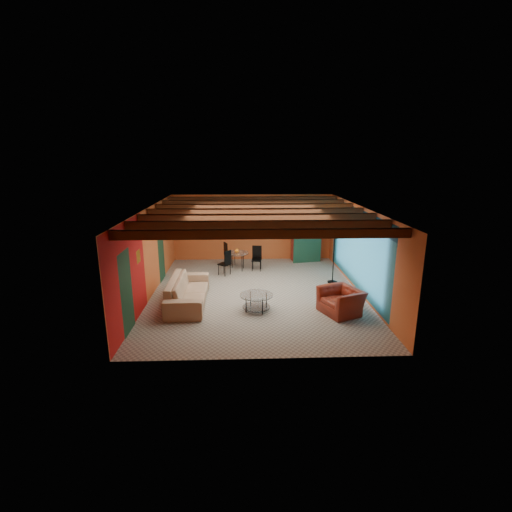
{
  "coord_description": "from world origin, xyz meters",
  "views": [
    {
      "loc": [
        -0.44,
        -11.13,
        4.2
      ],
      "look_at": [
        0.0,
        0.2,
        1.15
      ],
      "focal_mm": 26.2,
      "sensor_mm": 36.0,
      "label": 1
    }
  ],
  "objects_px": {
    "sofa": "(188,291)",
    "dining_table": "(237,258)",
    "armoire": "(306,237)",
    "vase": "(237,244)",
    "coffee_table": "(256,302)",
    "armchair": "(341,301)",
    "potted_plant": "(307,207)",
    "floor_lamp": "(334,254)"
  },
  "relations": [
    {
      "from": "dining_table",
      "to": "potted_plant",
      "type": "distance_m",
      "value": 3.54
    },
    {
      "from": "floor_lamp",
      "to": "vase",
      "type": "distance_m",
      "value": 3.65
    },
    {
      "from": "armoire",
      "to": "floor_lamp",
      "type": "bearing_deg",
      "value": -91.65
    },
    {
      "from": "coffee_table",
      "to": "armoire",
      "type": "bearing_deg",
      "value": 66.18
    },
    {
      "from": "floor_lamp",
      "to": "potted_plant",
      "type": "bearing_deg",
      "value": 99.1
    },
    {
      "from": "sofa",
      "to": "armoire",
      "type": "height_order",
      "value": "armoire"
    },
    {
      "from": "sofa",
      "to": "coffee_table",
      "type": "bearing_deg",
      "value": -107.37
    },
    {
      "from": "armoire",
      "to": "vase",
      "type": "distance_m",
      "value": 3.09
    },
    {
      "from": "floor_lamp",
      "to": "sofa",
      "type": "bearing_deg",
      "value": -160.07
    },
    {
      "from": "potted_plant",
      "to": "floor_lamp",
      "type": "bearing_deg",
      "value": -80.9
    },
    {
      "from": "armchair",
      "to": "floor_lamp",
      "type": "relative_size",
      "value": 0.54
    },
    {
      "from": "coffee_table",
      "to": "floor_lamp",
      "type": "height_order",
      "value": "floor_lamp"
    },
    {
      "from": "sofa",
      "to": "floor_lamp",
      "type": "height_order",
      "value": "floor_lamp"
    },
    {
      "from": "armoire",
      "to": "armchair",
      "type": "bearing_deg",
      "value": -100.1
    },
    {
      "from": "coffee_table",
      "to": "armoire",
      "type": "xyz_separation_m",
      "value": [
        2.25,
        5.1,
        0.75
      ]
    },
    {
      "from": "dining_table",
      "to": "vase",
      "type": "relative_size",
      "value": 9.94
    },
    {
      "from": "armoire",
      "to": "sofa",
      "type": "bearing_deg",
      "value": -143.93
    },
    {
      "from": "floor_lamp",
      "to": "vase",
      "type": "height_order",
      "value": "floor_lamp"
    },
    {
      "from": "sofa",
      "to": "floor_lamp",
      "type": "relative_size",
      "value": 1.32
    },
    {
      "from": "coffee_table",
      "to": "potted_plant",
      "type": "relative_size",
      "value": 1.98
    },
    {
      "from": "armchair",
      "to": "coffee_table",
      "type": "relative_size",
      "value": 1.16
    },
    {
      "from": "dining_table",
      "to": "floor_lamp",
      "type": "bearing_deg",
      "value": -25.84
    },
    {
      "from": "armchair",
      "to": "vase",
      "type": "distance_m",
      "value": 5.11
    },
    {
      "from": "potted_plant",
      "to": "vase",
      "type": "distance_m",
      "value": 3.31
    },
    {
      "from": "armchair",
      "to": "floor_lamp",
      "type": "height_order",
      "value": "floor_lamp"
    },
    {
      "from": "coffee_table",
      "to": "vase",
      "type": "relative_size",
      "value": 5.15
    },
    {
      "from": "armoire",
      "to": "floor_lamp",
      "type": "xyz_separation_m",
      "value": [
        0.45,
        -2.81,
        0.02
      ]
    },
    {
      "from": "armchair",
      "to": "dining_table",
      "type": "distance_m",
      "value": 5.07
    },
    {
      "from": "sofa",
      "to": "armchair",
      "type": "bearing_deg",
      "value": -102.14
    },
    {
      "from": "dining_table",
      "to": "potted_plant",
      "type": "relative_size",
      "value": 3.83
    },
    {
      "from": "coffee_table",
      "to": "vase",
      "type": "xyz_separation_m",
      "value": [
        -0.58,
        3.88,
        0.79
      ]
    },
    {
      "from": "armchair",
      "to": "potted_plant",
      "type": "xyz_separation_m",
      "value": [
        -0.06,
        5.38,
        1.86
      ]
    },
    {
      "from": "armoire",
      "to": "vase",
      "type": "relative_size",
      "value": 10.95
    },
    {
      "from": "sofa",
      "to": "armoire",
      "type": "relative_size",
      "value": 1.34
    },
    {
      "from": "coffee_table",
      "to": "dining_table",
      "type": "bearing_deg",
      "value": 98.57
    },
    {
      "from": "sofa",
      "to": "dining_table",
      "type": "relative_size",
      "value": 1.48
    },
    {
      "from": "armoire",
      "to": "vase",
      "type": "xyz_separation_m",
      "value": [
        -2.84,
        -1.22,
        0.03
      ]
    },
    {
      "from": "armoire",
      "to": "floor_lamp",
      "type": "relative_size",
      "value": 0.98
    },
    {
      "from": "vase",
      "to": "armchair",
      "type": "bearing_deg",
      "value": -55.14
    },
    {
      "from": "dining_table",
      "to": "vase",
      "type": "xyz_separation_m",
      "value": [
        0.0,
        0.0,
        0.56
      ]
    },
    {
      "from": "armchair",
      "to": "floor_lamp",
      "type": "bearing_deg",
      "value": 148.17
    },
    {
      "from": "armoire",
      "to": "floor_lamp",
      "type": "distance_m",
      "value": 2.85
    }
  ]
}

